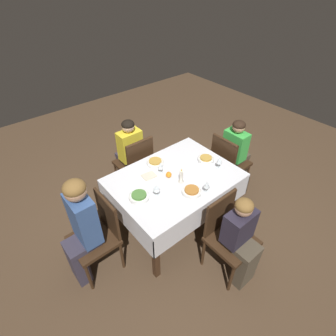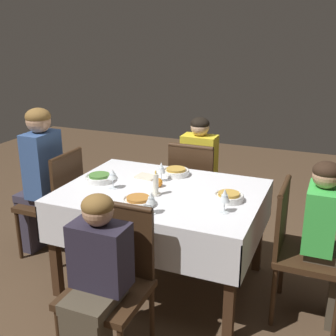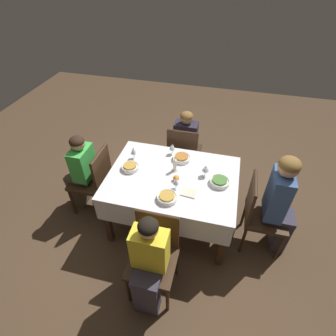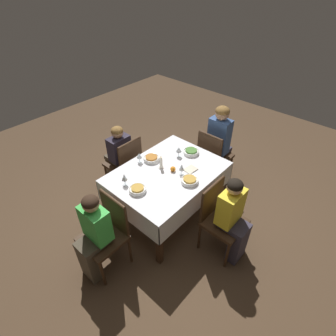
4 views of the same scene
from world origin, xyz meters
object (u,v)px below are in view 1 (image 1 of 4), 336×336
at_px(wine_glass_west, 156,188).
at_px(bowl_north, 155,162).
at_px(bowl_west, 139,196).
at_px(chair_south, 227,233).
at_px(person_child_green, 236,151).
at_px(person_child_dark, 242,239).
at_px(bowl_east, 206,159).
at_px(wine_glass_south, 207,185).
at_px(orange_fruit, 169,175).
at_px(napkin_red_folded, 149,176).
at_px(chair_west, 99,232).
at_px(person_child_yellow, 129,151).
at_px(candle_centerpiece, 181,177).
at_px(bowl_south, 192,191).
at_px(person_adult_denim, 80,228).
at_px(dining_table, 175,183).
at_px(wine_glass_north, 161,166).
at_px(chair_north, 136,162).
at_px(wine_glass_east, 220,160).
at_px(chair_east, 228,161).

height_order(wine_glass_west, bowl_north, wine_glass_west).
bearing_deg(bowl_north, bowl_west, -143.80).
distance_m(chair_south, person_child_green, 1.33).
height_order(person_child_dark, bowl_east, person_child_dark).
relative_size(person_child_dark, bowl_east, 5.35).
bearing_deg(person_child_dark, wine_glass_south, 83.10).
xyz_separation_m(orange_fruit, napkin_red_folded, (-0.16, 0.14, -0.03)).
bearing_deg(chair_west, wine_glass_south, 67.49).
bearing_deg(person_child_yellow, candle_centerpiece, 90.97).
distance_m(bowl_south, orange_fruit, 0.35).
distance_m(person_child_yellow, napkin_red_folded, 0.78).
height_order(person_child_yellow, wine_glass_west, person_child_yellow).
bearing_deg(wine_glass_south, bowl_south, 147.59).
height_order(person_adult_denim, bowl_west, person_adult_denim).
bearing_deg(candle_centerpiece, wine_glass_south, -71.36).
relative_size(dining_table, bowl_east, 7.13).
height_order(person_adult_denim, person_child_dark, person_adult_denim).
relative_size(chair_west, wine_glass_west, 6.41).
height_order(wine_glass_south, napkin_red_folded, wine_glass_south).
bearing_deg(wine_glass_north, wine_glass_south, -72.81).
relative_size(chair_south, bowl_west, 4.29).
xyz_separation_m(chair_north, candle_centerpiece, (0.02, -0.87, 0.30)).
xyz_separation_m(person_child_green, candle_centerpiece, (-1.11, -0.11, 0.22)).
bearing_deg(orange_fruit, wine_glass_east, -23.98).
relative_size(chair_north, orange_fruit, 13.92).
relative_size(wine_glass_west, bowl_north, 0.69).
bearing_deg(chair_west, person_child_dark, 44.82).
relative_size(bowl_west, wine_glass_south, 1.50).
bearing_deg(person_adult_denim, wine_glass_south, 70.11).
distance_m(chair_west, wine_glass_west, 0.72).
height_order(person_child_yellow, orange_fruit, person_child_yellow).
bearing_deg(person_adult_denim, bowl_north, 104.32).
relative_size(dining_table, bowl_north, 6.73).
xyz_separation_m(chair_east, napkin_red_folded, (-1.16, 0.19, 0.24)).
relative_size(chair_east, wine_glass_west, 6.41).
height_order(wine_glass_east, bowl_north, wine_glass_east).
height_order(chair_west, person_child_dark, person_child_dark).
height_order(chair_west, wine_glass_south, chair_west).
xyz_separation_m(chair_east, bowl_east, (-0.47, -0.01, 0.26)).
relative_size(chair_west, chair_east, 1.00).
distance_m(chair_south, bowl_south, 0.54).
bearing_deg(chair_south, wine_glass_east, 50.57).
xyz_separation_m(chair_west, napkin_red_folded, (0.74, 0.14, 0.24)).
height_order(dining_table, bowl_south, bowl_south).
bearing_deg(orange_fruit, bowl_west, -171.60).
bearing_deg(person_adult_denim, wine_glass_west, 79.03).
relative_size(dining_table, chair_west, 1.53).
bearing_deg(candle_centerpiece, wine_glass_east, -10.62).
bearing_deg(wine_glass_west, chair_west, 166.42).
height_order(wine_glass_north, napkin_red_folded, wine_glass_north).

